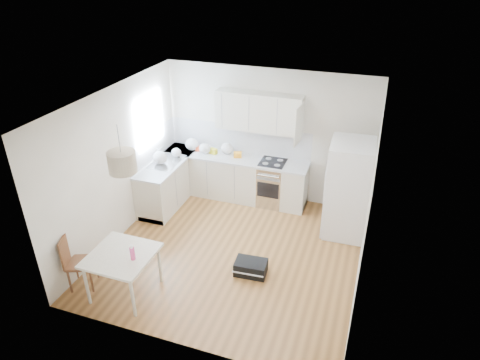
{
  "coord_description": "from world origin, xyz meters",
  "views": [
    {
      "loc": [
        2.05,
        -5.59,
        4.6
      ],
      "look_at": [
        -0.0,
        0.4,
        1.2
      ],
      "focal_mm": 32.0,
      "sensor_mm": 36.0,
      "label": 1
    }
  ],
  "objects_px": {
    "refrigerator": "(349,189)",
    "dining_table": "(122,259)",
    "dining_chair": "(81,262)",
    "gym_bag": "(251,267)"
  },
  "relations": [
    {
      "from": "dining_table",
      "to": "gym_bag",
      "type": "distance_m",
      "value": 2.02
    },
    {
      "from": "refrigerator",
      "to": "dining_table",
      "type": "distance_m",
      "value": 4.02
    },
    {
      "from": "refrigerator",
      "to": "dining_table",
      "type": "xyz_separation_m",
      "value": [
        -2.93,
        -2.75,
        -0.24
      ]
    },
    {
      "from": "dining_table",
      "to": "dining_chair",
      "type": "distance_m",
      "value": 0.73
    },
    {
      "from": "refrigerator",
      "to": "dining_chair",
      "type": "relative_size",
      "value": 1.94
    },
    {
      "from": "dining_chair",
      "to": "gym_bag",
      "type": "xyz_separation_m",
      "value": [
        2.36,
        1.09,
        -0.34
      ]
    },
    {
      "from": "dining_table",
      "to": "dining_chair",
      "type": "xyz_separation_m",
      "value": [
        -0.7,
        -0.07,
        -0.19
      ]
    },
    {
      "from": "dining_table",
      "to": "gym_bag",
      "type": "relative_size",
      "value": 1.81
    },
    {
      "from": "dining_table",
      "to": "gym_bag",
      "type": "height_order",
      "value": "dining_table"
    },
    {
      "from": "dining_chair",
      "to": "gym_bag",
      "type": "height_order",
      "value": "dining_chair"
    }
  ]
}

